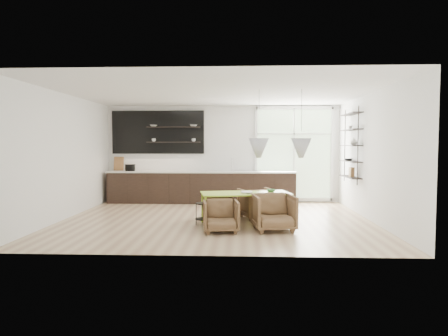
# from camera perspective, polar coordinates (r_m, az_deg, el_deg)

# --- Properties ---
(room) EXTENTS (7.02, 6.01, 2.91)m
(room) POSITION_cam_1_polar(r_m,az_deg,el_deg) (10.17, 2.52, 1.87)
(room) COLOR #CCB18A
(room) RESTS_ON ground
(kitchen_run) EXTENTS (5.54, 0.69, 2.75)m
(kitchen_run) POSITION_cam_1_polar(r_m,az_deg,el_deg) (11.88, -3.69, -2.10)
(kitchen_run) COLOR black
(kitchen_run) RESTS_ON ground
(right_shelving) EXTENTS (0.26, 1.22, 1.90)m
(right_shelving) POSITION_cam_1_polar(r_m,az_deg,el_deg) (10.61, 17.72, 2.80)
(right_shelving) COLOR black
(right_shelving) RESTS_ON ground
(dining_table) EXTENTS (2.01, 1.18, 0.69)m
(dining_table) POSITION_cam_1_polar(r_m,az_deg,el_deg) (8.63, 3.08, -3.84)
(dining_table) COLOR #AAD62C
(dining_table) RESTS_ON ground
(armchair_back_left) EXTENTS (0.65, 0.67, 0.61)m
(armchair_back_left) POSITION_cam_1_polar(r_m,az_deg,el_deg) (9.24, -0.73, -5.47)
(armchair_back_left) COLOR brown
(armchair_back_left) RESTS_ON ground
(armchair_back_right) EXTENTS (0.98, 1.00, 0.71)m
(armchair_back_right) POSITION_cam_1_polar(r_m,az_deg,el_deg) (9.41, 4.79, -5.03)
(armchair_back_right) COLOR brown
(armchair_back_right) RESTS_ON ground
(armchair_front_left) EXTENTS (0.77, 0.79, 0.64)m
(armchair_front_left) POSITION_cam_1_polar(r_m,az_deg,el_deg) (7.92, -0.47, -6.86)
(armchair_front_left) COLOR brown
(armchair_front_left) RESTS_ON ground
(armchair_front_right) EXTENTS (0.91, 0.92, 0.74)m
(armchair_front_right) POSITION_cam_1_polar(r_m,az_deg,el_deg) (8.09, 7.11, -6.31)
(armchair_front_right) COLOR brown
(armchair_front_right) RESTS_ON ground
(wire_stool) EXTENTS (0.38, 0.38, 0.48)m
(wire_stool) POSITION_cam_1_polar(r_m,az_deg,el_deg) (8.61, -2.88, -6.11)
(wire_stool) COLOR black
(wire_stool) RESTS_ON ground
(table_book) EXTENTS (0.25, 0.33, 0.03)m
(table_book) POSITION_cam_1_polar(r_m,az_deg,el_deg) (8.57, 2.45, -3.47)
(table_book) COLOR white
(table_book) RESTS_ON dining_table
(table_bowl) EXTENTS (0.24, 0.24, 0.06)m
(table_bowl) POSITION_cam_1_polar(r_m,az_deg,el_deg) (8.79, 6.74, -3.22)
(table_bowl) COLOR #4E8859
(table_bowl) RESTS_ON dining_table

